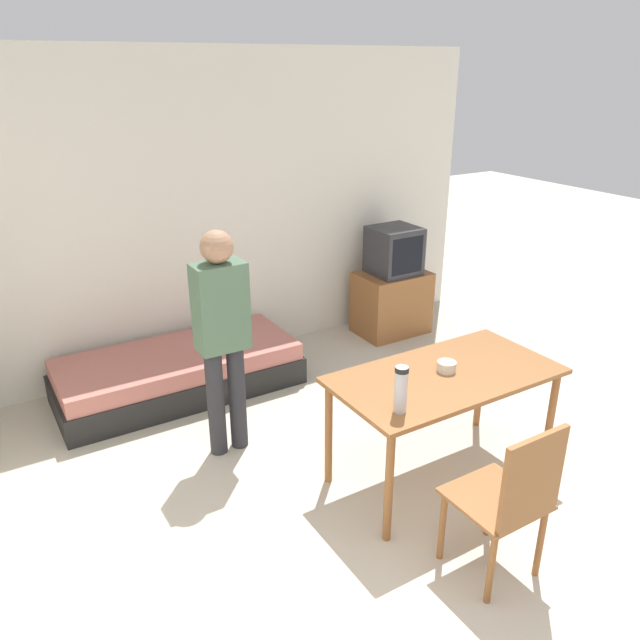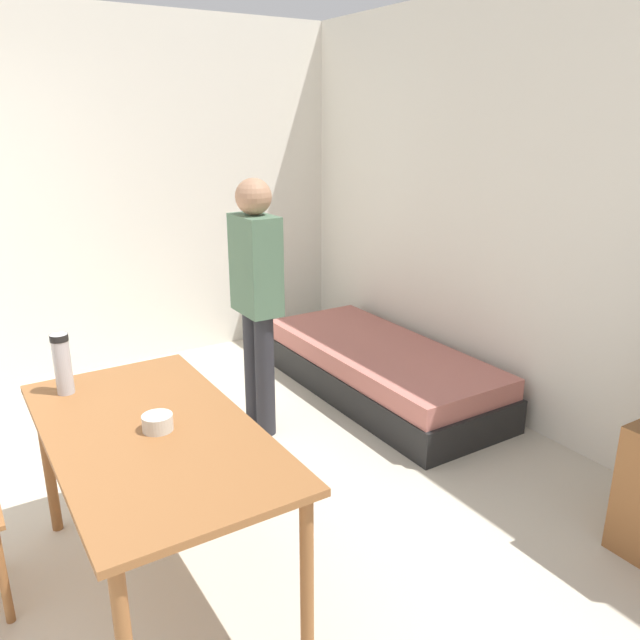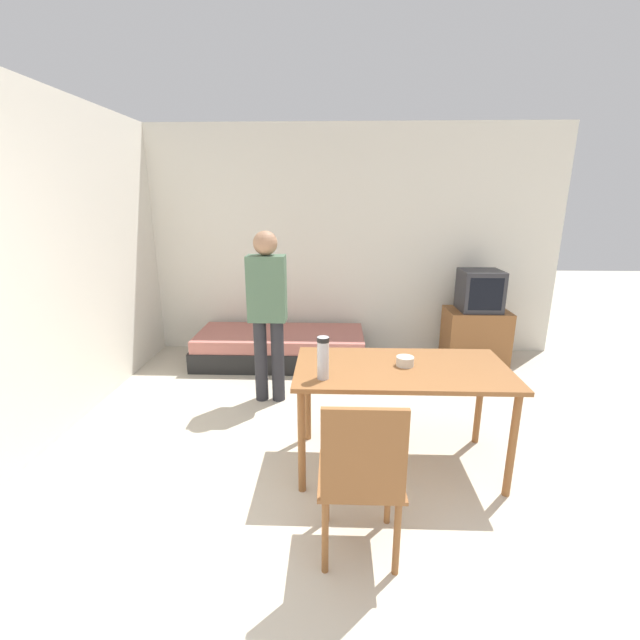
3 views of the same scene
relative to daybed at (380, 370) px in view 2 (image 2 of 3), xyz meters
name	(u,v)px [view 2 (image 2 of 3)]	position (x,y,z in m)	size (l,w,h in m)	color
wall_back	(510,213)	(0.61, 0.52, 1.17)	(5.39, 0.06, 2.70)	silver
wall_left	(120,196)	(-1.61, -1.32, 1.17)	(0.06, 4.62, 2.70)	silver
daybed	(380,370)	(0.00, 0.00, 0.00)	(1.97, 0.83, 0.37)	black
dining_table	(152,448)	(1.09, -1.99, 0.49)	(1.45, 0.76, 0.76)	brown
person_standing	(257,291)	(0.02, -0.98, 0.74)	(0.34, 0.21, 1.60)	#28282D
thermos_flask	(62,361)	(0.56, -2.20, 0.73)	(0.08, 0.08, 0.28)	#B7B7BC
mate_bowl	(158,423)	(1.11, -1.96, 0.61)	(0.12, 0.12, 0.06)	beige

